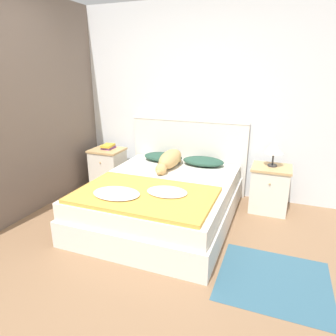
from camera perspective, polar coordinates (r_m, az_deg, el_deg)
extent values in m
plane|color=#896647|center=(2.87, -11.79, -18.43)|extent=(16.00, 16.00, 0.00)
cube|color=silver|center=(4.26, 2.88, 12.63)|extent=(9.00, 0.06, 2.55)
cube|color=#706056|center=(4.09, -22.87, 11.00)|extent=(0.06, 3.10, 2.55)
cube|color=silver|center=(3.57, -1.12, -7.53)|extent=(1.58, 1.92, 0.28)
cube|color=silver|center=(3.47, -1.14, -4.00)|extent=(1.52, 1.86, 0.19)
cube|color=silver|center=(4.30, 3.78, 2.28)|extent=(1.66, 0.04, 1.02)
cylinder|color=silver|center=(4.19, 3.93, 9.00)|extent=(1.66, 0.06, 0.06)
cube|color=silver|center=(4.59, -11.32, -0.10)|extent=(0.44, 0.39, 0.55)
cube|color=tan|center=(4.51, -11.54, 3.36)|extent=(0.46, 0.41, 0.03)
sphere|color=tan|center=(4.38, -12.83, 1.01)|extent=(0.02, 0.02, 0.02)
cube|color=silver|center=(3.93, 18.74, -3.95)|extent=(0.44, 0.39, 0.55)
cube|color=tan|center=(3.83, 19.17, 0.03)|extent=(0.46, 0.41, 0.03)
sphere|color=tan|center=(3.69, 18.80, -2.88)|extent=(0.02, 0.02, 0.02)
ellipsoid|color=#284C3D|center=(4.18, -0.97, 2.12)|extent=(0.55, 0.32, 0.11)
ellipsoid|color=#284C3D|center=(4.00, 6.74, 1.27)|extent=(0.55, 0.32, 0.11)
cube|color=gold|center=(3.03, -4.49, -5.12)|extent=(1.39, 0.88, 0.04)
ellipsoid|color=silver|center=(3.02, -9.79, -4.75)|extent=(0.49, 0.35, 0.04)
ellipsoid|color=silver|center=(3.02, -0.19, -4.53)|extent=(0.42, 0.31, 0.03)
ellipsoid|color=tan|center=(3.90, 0.44, 1.76)|extent=(0.23, 0.58, 0.22)
sphere|color=tan|center=(3.62, -1.36, -0.26)|extent=(0.14, 0.14, 0.14)
ellipsoid|color=tan|center=(3.58, -1.72, -0.71)|extent=(0.06, 0.08, 0.06)
cone|color=tan|center=(3.63, -1.87, 0.65)|extent=(0.05, 0.05, 0.05)
cone|color=tan|center=(3.60, -0.73, 0.51)|extent=(0.05, 0.05, 0.05)
ellipsoid|color=tan|center=(4.13, 2.10, 1.82)|extent=(0.16, 0.25, 0.08)
cube|color=#703D7F|center=(4.53, -11.29, 3.84)|extent=(0.15, 0.20, 0.03)
cube|color=gold|center=(4.51, -11.39, 4.21)|extent=(0.17, 0.22, 0.03)
cylinder|color=#2D2D33|center=(3.85, 19.23, 0.47)|extent=(0.11, 0.11, 0.02)
cylinder|color=#2D2D33|center=(3.83, 19.36, 1.65)|extent=(0.02, 0.02, 0.15)
cone|color=beige|center=(3.79, 19.59, 3.81)|extent=(0.23, 0.23, 0.15)
cube|color=#335B70|center=(2.85, 19.45, -19.49)|extent=(0.91, 0.84, 0.00)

